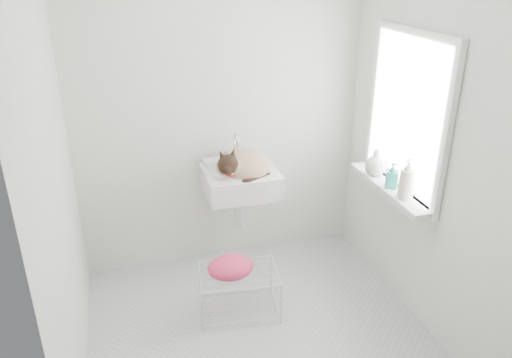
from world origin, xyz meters
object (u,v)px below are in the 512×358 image
object	(u,v)px
sink	(240,171)
bottle_b	(391,187)
wire_rack	(239,292)
bottle_a	(404,198)
cat	(243,166)
bottle_c	(374,174)

from	to	relation	value
sink	bottle_b	xyz separation A→B (m)	(0.92, -0.56, 0.00)
wire_rack	bottle_a	world-z (taller)	bottle_a
cat	bottle_b	distance (m)	1.06
sink	wire_rack	world-z (taller)	sink
sink	wire_rack	size ratio (longest dim) A/B	1.01
bottle_b	cat	bearing A→B (deg)	148.84
bottle_a	cat	bearing A→B (deg)	141.41
wire_rack	bottle_c	xyz separation A→B (m)	(1.07, 0.16, 0.70)
sink	bottle_b	world-z (taller)	sink
sink	cat	distance (m)	0.05
bottle_b	bottle_a	bearing A→B (deg)	-90.00
bottle_a	bottle_b	bearing A→B (deg)	90.00
sink	cat	xyz separation A→B (m)	(0.01, -0.02, 0.04)
wire_rack	bottle_c	bearing A→B (deg)	8.75
cat	sink	bearing A→B (deg)	113.97
sink	wire_rack	distance (m)	0.88
wire_rack	bottle_b	world-z (taller)	bottle_b
wire_rack	bottle_a	bearing A→B (deg)	-12.51
cat	bottle_c	xyz separation A→B (m)	(0.91, -0.32, -0.04)
sink	bottle_a	bearing A→B (deg)	-38.88
sink	bottle_c	distance (m)	0.98
cat	bottle_a	bearing A→B (deg)	-50.28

